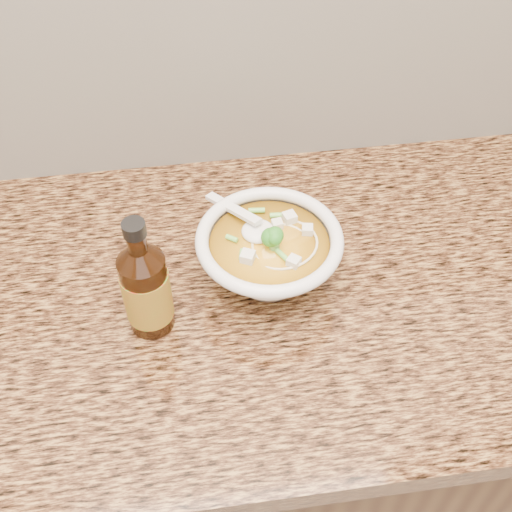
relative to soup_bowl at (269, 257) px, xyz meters
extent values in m
cube|color=beige|center=(-0.07, 0.31, 0.20)|extent=(4.00, 0.02, 0.50)
cube|color=#311C0E|center=(-0.07, -0.01, -0.52)|extent=(4.00, 0.65, 0.86)
cube|color=#A2763B|center=(-0.07, -0.01, -0.07)|extent=(4.00, 0.68, 0.04)
cylinder|color=white|center=(0.00, 0.00, -0.05)|extent=(0.09, 0.09, 0.01)
torus|color=white|center=(0.00, 0.00, 0.04)|extent=(0.22, 0.22, 0.02)
torus|color=beige|center=(0.00, 0.00, 0.03)|extent=(0.13, 0.13, 0.00)
torus|color=beige|center=(0.01, 0.01, 0.03)|extent=(0.07, 0.07, 0.00)
torus|color=beige|center=(0.00, 0.00, 0.03)|extent=(0.13, 0.13, 0.00)
torus|color=beige|center=(0.01, -0.01, 0.03)|extent=(0.15, 0.15, 0.00)
torus|color=beige|center=(0.01, -0.01, 0.02)|extent=(0.10, 0.10, 0.00)
torus|color=beige|center=(0.01, -0.02, 0.02)|extent=(0.12, 0.12, 0.00)
torus|color=beige|center=(0.01, 0.00, 0.02)|extent=(0.12, 0.12, 0.00)
cube|color=silver|center=(-0.01, -0.05, 0.04)|extent=(0.02, 0.02, 0.02)
cube|color=silver|center=(-0.03, 0.00, 0.04)|extent=(0.02, 0.02, 0.02)
cube|color=silver|center=(0.02, 0.03, 0.04)|extent=(0.02, 0.02, 0.02)
cube|color=silver|center=(0.00, -0.04, 0.04)|extent=(0.02, 0.02, 0.01)
cube|color=silver|center=(0.03, -0.02, 0.04)|extent=(0.02, 0.02, 0.02)
cube|color=silver|center=(0.00, 0.03, 0.04)|extent=(0.02, 0.02, 0.02)
cube|color=silver|center=(0.01, -0.01, 0.04)|extent=(0.03, 0.03, 0.02)
cube|color=silver|center=(-0.02, 0.04, 0.04)|extent=(0.02, 0.02, 0.02)
ellipsoid|color=#196014|center=(0.01, -0.01, 0.05)|extent=(0.04, 0.04, 0.04)
cylinder|color=#74CD4E|center=(-0.03, -0.02, 0.04)|extent=(0.02, 0.02, 0.01)
cylinder|color=#74CD4E|center=(-0.02, -0.06, 0.04)|extent=(0.02, 0.02, 0.01)
cylinder|color=#74CD4E|center=(-0.03, 0.01, 0.04)|extent=(0.02, 0.01, 0.01)
cylinder|color=#74CD4E|center=(-0.04, 0.04, 0.04)|extent=(0.02, 0.02, 0.01)
cylinder|color=#74CD4E|center=(0.04, 0.02, 0.04)|extent=(0.02, 0.02, 0.01)
cylinder|color=#74CD4E|center=(0.05, -0.04, 0.04)|extent=(0.02, 0.02, 0.01)
ellipsoid|color=white|center=(-0.01, 0.02, 0.04)|extent=(0.05, 0.05, 0.02)
cube|color=white|center=(-0.05, 0.07, 0.04)|extent=(0.08, 0.11, 0.03)
cylinder|color=#351807|center=(-0.18, -0.06, 0.02)|extent=(0.08, 0.08, 0.14)
cylinder|color=#351807|center=(-0.18, -0.06, 0.12)|extent=(0.03, 0.03, 0.03)
cylinder|color=black|center=(-0.18, -0.06, 0.15)|extent=(0.04, 0.04, 0.02)
cylinder|color=red|center=(-0.18, -0.06, 0.01)|extent=(0.09, 0.09, 0.09)
camera|label=1|loc=(-0.11, -0.64, 0.72)|focal=45.00mm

